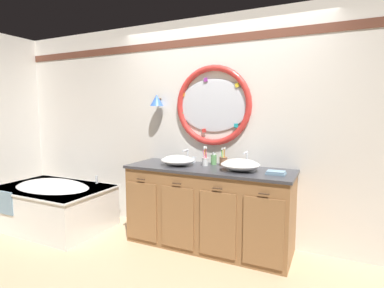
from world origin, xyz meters
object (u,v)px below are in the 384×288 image
(bathtub, at_px, (53,202))
(toothbrush_holder_left, at_px, (205,160))
(toothbrush_holder_right, at_px, (223,161))
(folded_hand_towel, at_px, (276,173))
(sink_basin_right, at_px, (240,165))
(sink_basin_left, at_px, (178,160))
(soap_dispenser, at_px, (214,159))

(bathtub, distance_m, toothbrush_holder_left, 2.11)
(toothbrush_holder_right, height_order, folded_hand_towel, toothbrush_holder_right)
(sink_basin_right, xyz_separation_m, folded_hand_towel, (0.37, -0.02, -0.05))
(sink_basin_left, height_order, soap_dispenser, soap_dispenser)
(sink_basin_left, xyz_separation_m, toothbrush_holder_right, (0.48, 0.21, -0.00))
(toothbrush_holder_left, relative_size, toothbrush_holder_right, 1.05)
(sink_basin_right, relative_size, toothbrush_holder_left, 1.82)
(soap_dispenser, xyz_separation_m, folded_hand_towel, (0.75, -0.24, -0.05))
(bathtub, xyz_separation_m, sink_basin_left, (1.68, 0.33, 0.63))
(bathtub, height_order, soap_dispenser, soap_dispenser)
(toothbrush_holder_left, height_order, folded_hand_towel, toothbrush_holder_left)
(sink_basin_right, distance_m, toothbrush_holder_left, 0.46)
(toothbrush_holder_left, xyz_separation_m, folded_hand_towel, (0.81, -0.13, -0.04))
(bathtub, bearing_deg, toothbrush_holder_left, 12.69)
(sink_basin_right, bearing_deg, toothbrush_holder_left, 165.47)
(toothbrush_holder_right, relative_size, folded_hand_towel, 1.15)
(bathtub, relative_size, toothbrush_holder_left, 6.62)
(sink_basin_left, relative_size, toothbrush_holder_right, 1.82)
(bathtub, xyz_separation_m, folded_hand_towel, (2.78, 0.31, 0.59))
(toothbrush_holder_right, bearing_deg, sink_basin_left, -156.45)
(sink_basin_left, relative_size, soap_dispenser, 2.68)
(bathtub, relative_size, sink_basin_right, 3.64)
(toothbrush_holder_left, relative_size, soap_dispenser, 1.54)
(bathtub, height_order, sink_basin_right, sink_basin_right)
(sink_basin_left, xyz_separation_m, sink_basin_right, (0.73, -0.00, 0.01))
(sink_basin_left, xyz_separation_m, toothbrush_holder_left, (0.29, 0.12, 0.00))
(bathtub, bearing_deg, sink_basin_right, 7.74)
(sink_basin_left, xyz_separation_m, folded_hand_towel, (1.10, -0.02, -0.04))
(toothbrush_holder_right, height_order, soap_dispenser, toothbrush_holder_right)
(bathtub, bearing_deg, toothbrush_holder_right, 13.95)
(sink_basin_left, bearing_deg, sink_basin_right, -0.00)
(toothbrush_holder_right, relative_size, soap_dispenser, 1.47)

